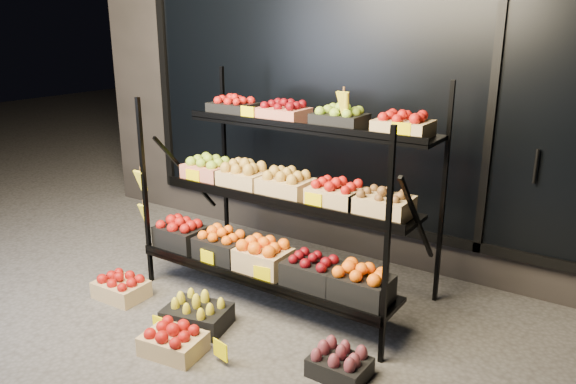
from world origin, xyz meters
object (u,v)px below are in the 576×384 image
Objects in this scene: display_rack at (282,197)px; floor_crate_left at (121,286)px; floor_crate_midleft at (197,313)px; floor_crate_midright at (173,340)px.

display_rack is 5.62× the size of floor_crate_left.
display_rack is at bearing 35.51° from floor_crate_left.
floor_crate_midleft reaches higher than floor_crate_left.
floor_crate_midleft is (-0.21, -0.74, -0.69)m from display_rack.
floor_crate_midright is (0.88, -0.32, -0.00)m from floor_crate_left.
floor_crate_midright is (-0.11, -1.07, -0.70)m from display_rack.
floor_crate_left is at bearing -142.76° from display_rack.
floor_crate_midright is at bearing -95.90° from display_rack.
display_rack reaches higher than floor_crate_midright.
display_rack is at bearing 76.16° from floor_crate_midright.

